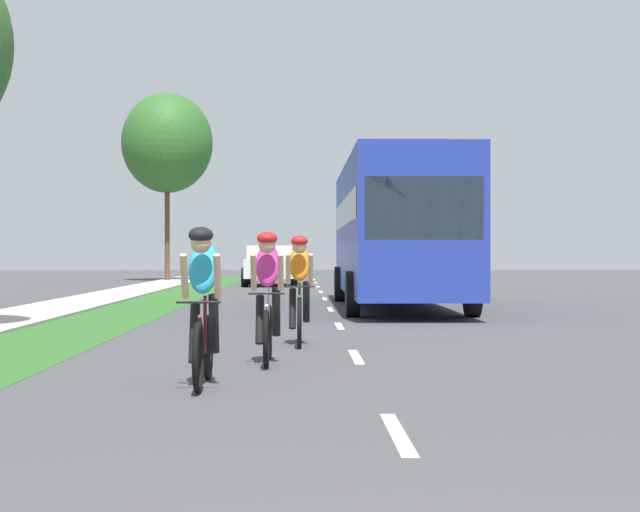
% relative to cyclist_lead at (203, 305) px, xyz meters
% --- Properties ---
extents(ground_plane, '(120.00, 120.00, 0.00)m').
position_rel_cyclist_lead_xyz_m(ground_plane, '(1.68, 12.92, -0.81)').
color(ground_plane, '#424244').
extents(grass_verge, '(1.96, 70.00, 0.01)m').
position_rel_cyclist_lead_xyz_m(grass_verge, '(-2.92, 12.92, -0.81)').
color(grass_verge, '#2D6026').
rests_on(grass_verge, ground_plane).
extents(sidewalk_concrete, '(1.96, 70.00, 0.10)m').
position_rel_cyclist_lead_xyz_m(sidewalk_concrete, '(-4.88, 12.92, -0.81)').
color(sidewalk_concrete, '#B2ADA3').
rests_on(sidewalk_concrete, ground_plane).
extents(lane_markings_center, '(0.12, 52.20, 0.01)m').
position_rel_cyclist_lead_xyz_m(lane_markings_center, '(1.68, 16.92, -0.81)').
color(lane_markings_center, white).
rests_on(lane_markings_center, ground_plane).
extents(cyclist_lead, '(0.42, 1.72, 1.58)m').
position_rel_cyclist_lead_xyz_m(cyclist_lead, '(0.00, 0.00, 0.00)').
color(cyclist_lead, black).
rests_on(cyclist_lead, ground_plane).
extents(cyclist_trailing, '(0.42, 1.72, 1.58)m').
position_rel_cyclist_lead_xyz_m(cyclist_trailing, '(0.57, 2.11, 0.00)').
color(cyclist_trailing, black).
rests_on(cyclist_trailing, ground_plane).
extents(cyclist_distant, '(0.42, 1.72, 1.58)m').
position_rel_cyclist_lead_xyz_m(cyclist_distant, '(0.95, 4.63, 0.00)').
color(cyclist_distant, black).
rests_on(cyclist_distant, ground_plane).
extents(bus_blue, '(2.78, 11.60, 3.48)m').
position_rel_cyclist_lead_xyz_m(bus_blue, '(3.30, 14.91, 1.17)').
color(bus_blue, '#23389E').
rests_on(bus_blue, ground_plane).
extents(pickup_white, '(2.22, 5.10, 1.64)m').
position_rel_cyclist_lead_xyz_m(pickup_white, '(-0.25, 32.08, 0.02)').
color(pickup_white, silver).
rests_on(pickup_white, ground_plane).
extents(street_tree_far, '(4.36, 4.36, 9.04)m').
position_rel_cyclist_lead_xyz_m(street_tree_far, '(-5.42, 39.36, 5.81)').
color(street_tree_far, brown).
rests_on(street_tree_far, ground_plane).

